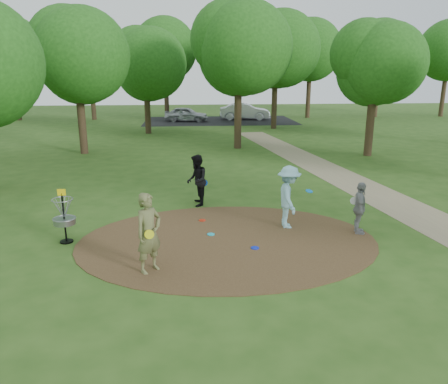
{
  "coord_description": "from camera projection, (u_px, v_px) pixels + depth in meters",
  "views": [
    {
      "loc": [
        -1.06,
        -11.4,
        4.65
      ],
      "look_at": [
        0.0,
        1.2,
        1.1
      ],
      "focal_mm": 35.0,
      "sensor_mm": 36.0,
      "label": 1
    }
  ],
  "objects": [
    {
      "name": "car_left",
      "position": [
        186.0,
        114.0,
        40.32
      ],
      "size": [
        4.14,
        2.09,
        1.35
      ],
      "primitive_type": "imported",
      "rotation": [
        0.0,
        0.0,
        1.44
      ],
      "color": "#ACAFB4",
      "rests_on": "ground"
    },
    {
      "name": "dirt_clearing",
      "position": [
        228.0,
        241.0,
        12.28
      ],
      "size": [
        8.4,
        8.4,
        0.02
      ],
      "primitive_type": "cylinder",
      "color": "#47301C",
      "rests_on": "ground"
    },
    {
      "name": "disc_ground_red",
      "position": [
        202.0,
        220.0,
        13.89
      ],
      "size": [
        0.22,
        0.22,
        0.02
      ],
      "primitive_type": "cylinder",
      "color": "red",
      "rests_on": "dirt_clearing"
    },
    {
      "name": "ground",
      "position": [
        228.0,
        241.0,
        12.28
      ],
      "size": [
        100.0,
        100.0,
        0.0
      ],
      "primitive_type": "plane",
      "color": "#2D5119",
      "rests_on": "ground"
    },
    {
      "name": "player_throwing_with_disc",
      "position": [
        289.0,
        197.0,
        13.12
      ],
      "size": [
        1.17,
        1.26,
        1.91
      ],
      "color": "#96D2E1",
      "rests_on": "ground"
    },
    {
      "name": "disc_ground_blue",
      "position": [
        255.0,
        248.0,
        11.74
      ],
      "size": [
        0.22,
        0.22,
        0.02
      ],
      "primitive_type": "cylinder",
      "color": "#0C21D5",
      "rests_on": "dirt_clearing"
    },
    {
      "name": "player_walking_with_disc",
      "position": [
        197.0,
        180.0,
        15.3
      ],
      "size": [
        0.73,
        0.88,
        1.81
      ],
      "color": "black",
      "rests_on": "ground"
    },
    {
      "name": "disc_golf_basket",
      "position": [
        64.0,
        212.0,
        11.97
      ],
      "size": [
        0.63,
        0.63,
        1.54
      ],
      "color": "black",
      "rests_on": "ground"
    },
    {
      "name": "player_waiting_with_disc",
      "position": [
        360.0,
        208.0,
        12.65
      ],
      "size": [
        0.59,
        0.98,
        1.55
      ],
      "color": "gray",
      "rests_on": "ground"
    },
    {
      "name": "disc_ground_cyan",
      "position": [
        211.0,
        234.0,
        12.71
      ],
      "size": [
        0.22,
        0.22,
        0.02
      ],
      "primitive_type": "cylinder",
      "color": "#1AB7D1",
      "rests_on": "dirt_clearing"
    },
    {
      "name": "car_right",
      "position": [
        245.0,
        112.0,
        41.75
      ],
      "size": [
        4.92,
        2.15,
        1.57
      ],
      "primitive_type": "imported",
      "rotation": [
        0.0,
        0.0,
        1.47
      ],
      "color": "#ABAFB3",
      "rests_on": "ground"
    },
    {
      "name": "parking_lot",
      "position": [
        220.0,
        121.0,
        41.22
      ],
      "size": [
        14.0,
        8.0,
        0.01
      ],
      "primitive_type": "cube",
      "color": "black",
      "rests_on": "ground"
    },
    {
      "name": "tree_ring",
      "position": [
        242.0,
        60.0,
        20.68
      ],
      "size": [
        37.38,
        45.15,
        8.99
      ],
      "color": "#332316",
      "rests_on": "ground"
    },
    {
      "name": "player_observer_with_disc",
      "position": [
        149.0,
        233.0,
        10.19
      ],
      "size": [
        0.83,
        0.83,
        1.94
      ],
      "color": "#64673B",
      "rests_on": "ground"
    },
    {
      "name": "footpath",
      "position": [
        414.0,
        212.0,
        14.72
      ],
      "size": [
        7.55,
        39.89,
        0.01
      ],
      "primitive_type": "cube",
      "rotation": [
        0.0,
        0.0,
        0.14
      ],
      "color": "#8C7A5B",
      "rests_on": "ground"
    }
  ]
}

